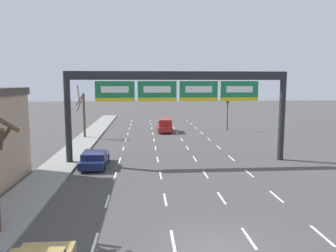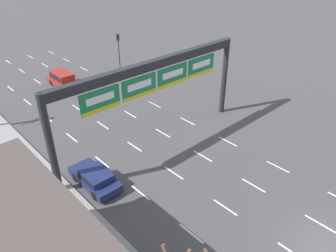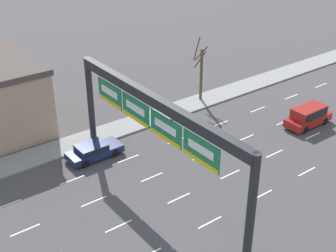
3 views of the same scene
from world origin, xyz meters
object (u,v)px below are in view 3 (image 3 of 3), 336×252
at_px(sign_gantry, 154,117).
at_px(suv_red, 308,115).
at_px(car_navy, 93,150).
at_px(tree_bare_closest, 201,71).

distance_m(sign_gantry, suv_red, 17.89).
relative_size(car_navy, tree_bare_closest, 0.72).
height_order(sign_gantry, car_navy, sign_gantry).
bearing_deg(car_navy, sign_gantry, 10.01).
bearing_deg(tree_bare_closest, suv_red, 22.60).
relative_size(suv_red, car_navy, 1.05).
bearing_deg(sign_gantry, car_navy, -169.99).
xyz_separation_m(suv_red, tree_bare_closest, (-10.17, -4.23, 2.16)).
bearing_deg(car_navy, tree_bare_closest, 103.31).
xyz_separation_m(suv_red, car_navy, (-6.83, -18.37, -0.32)).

